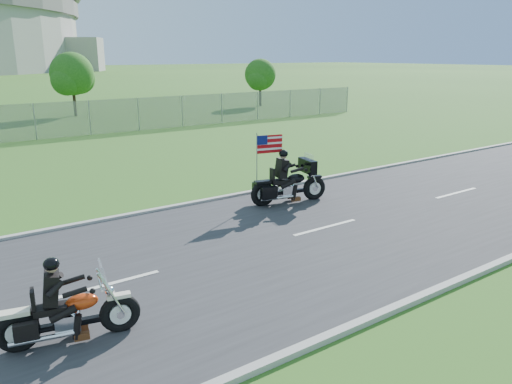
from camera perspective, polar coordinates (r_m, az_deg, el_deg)
ground at (r=11.48m, az=-6.99°, el=-8.10°), size 420.00×420.00×0.00m
road at (r=11.47m, az=-7.00°, el=-8.01°), size 120.00×8.00×0.04m
curb_north at (r=14.94m, az=-14.45°, el=-2.63°), size 120.00×0.18×0.12m
curb_south at (r=8.50m, az=6.76°, el=-16.77°), size 120.00×0.18×0.12m
tree_fence_near at (r=40.88m, az=-20.23°, el=12.32°), size 3.52×3.28×4.75m
tree_fence_far at (r=46.09m, az=0.51°, el=13.08°), size 3.08×2.87×4.20m
motorcycle_lead at (r=8.85m, az=-20.76°, el=-13.08°), size 2.24×0.88×1.52m
motorcycle_follow at (r=15.70m, az=3.77°, el=0.79°), size 2.59×1.08×2.18m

